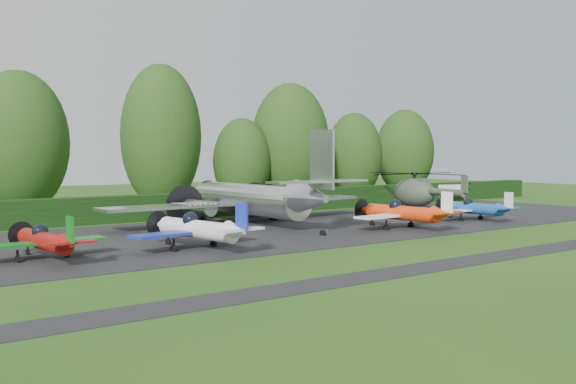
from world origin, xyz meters
TOP-DOWN VIEW (x-y plane):
  - ground at (0.00, 0.00)m, footprint 160.00×160.00m
  - apron at (0.00, 10.00)m, footprint 70.00×18.00m
  - taxiway_verge at (0.00, -6.00)m, footprint 70.00×2.00m
  - hedgerow at (0.00, 21.00)m, footprint 90.00×1.60m
  - transport_plane at (0.99, 13.35)m, footprint 21.59×16.56m
  - light_plane_red at (-15.61, 6.08)m, footprint 6.36×6.69m
  - light_plane_white at (-7.99, 4.88)m, footprint 7.24×7.61m
  - light_plane_orange at (7.80, 4.92)m, footprint 7.28×7.65m
  - light_plane_blue at (16.31, 5.51)m, footprint 6.30×6.62m
  - helicopter at (20.00, 14.86)m, footprint 10.78×12.62m
  - sign_board at (30.84, 19.39)m, footprint 3.34×0.13m
  - tree_0 at (26.15, 29.84)m, footprint 6.50×6.50m
  - tree_1 at (-10.37, 31.79)m, footprint 8.33×8.33m
  - tree_3 at (37.72, 32.75)m, footprint 7.54×7.54m
  - tree_5 at (10.54, 29.48)m, footprint 5.88×5.88m
  - tree_8 at (2.29, 30.86)m, footprint 7.63×7.63m
  - tree_9 at (16.19, 28.90)m, footprint 8.23×8.23m

SIDE VIEW (x-z plane):
  - ground at x=0.00m, z-range 0.00..0.00m
  - hedgerow at x=0.00m, z-range -1.00..1.00m
  - taxiway_verge at x=0.00m, z-range 0.00..0.00m
  - apron at x=0.00m, z-range 0.00..0.01m
  - light_plane_blue at x=16.31m, z-range -0.20..2.22m
  - light_plane_red at x=-15.61m, z-range -0.20..2.24m
  - light_plane_white at x=-7.99m, z-range -0.23..2.55m
  - light_plane_orange at x=7.80m, z-range -0.23..2.56m
  - sign_board at x=30.84m, z-range 0.33..2.21m
  - helicopter at x=20.00m, z-range 0.13..3.60m
  - transport_plane at x=0.99m, z-range -1.53..5.39m
  - tree_5 at x=10.54m, z-range -0.01..8.79m
  - tree_0 at x=26.15m, z-range -0.01..9.95m
  - tree_3 at x=37.72m, z-range -0.01..10.95m
  - tree_1 at x=-10.37m, z-range -0.01..12.25m
  - tree_9 at x=16.19m, z-range -0.01..12.62m
  - tree_8 at x=2.29m, z-range -0.01..13.70m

